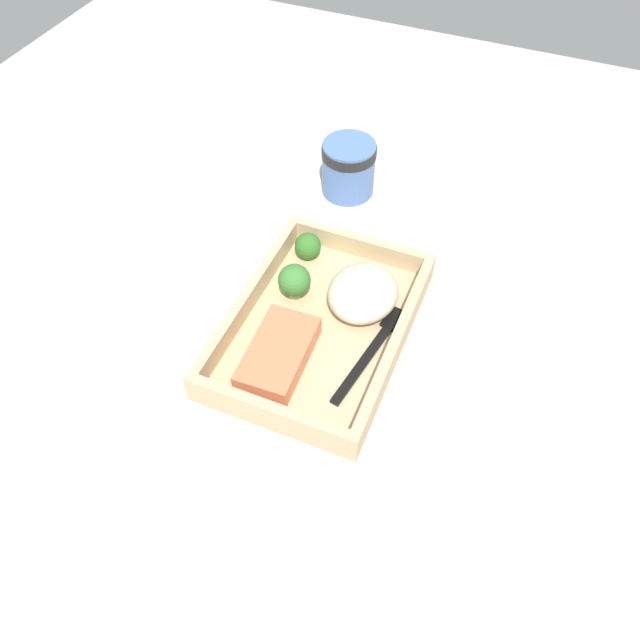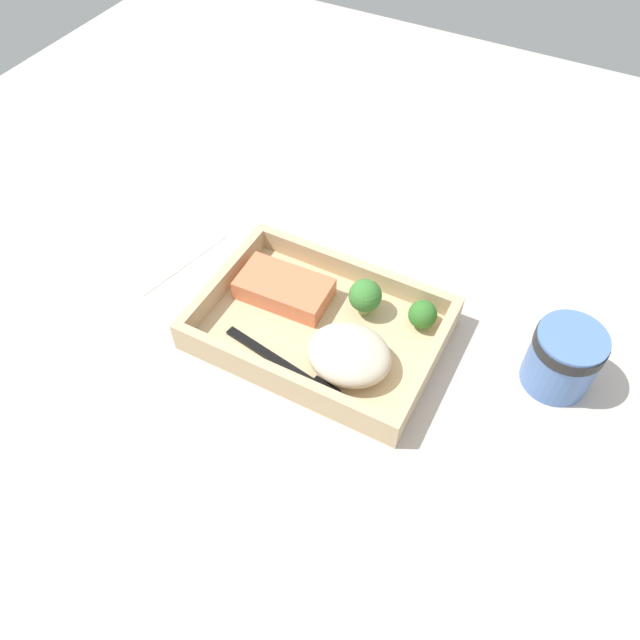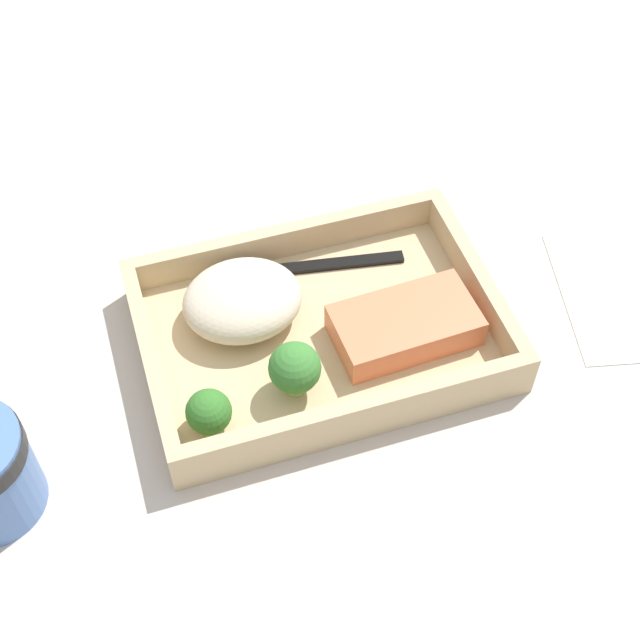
{
  "view_description": "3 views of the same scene",
  "coord_description": "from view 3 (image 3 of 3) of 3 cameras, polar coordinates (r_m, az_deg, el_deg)",
  "views": [
    {
      "loc": [
        -43.24,
        -17.94,
        59.63
      ],
      "look_at": [
        0.0,
        0.0,
        2.7
      ],
      "focal_mm": 35.0,
      "sensor_mm": 36.0,
      "label": 1
    },
    {
      "loc": [
        21.9,
        -41.44,
        59.92
      ],
      "look_at": [
        0.0,
        0.0,
        2.7
      ],
      "focal_mm": 35.0,
      "sensor_mm": 36.0,
      "label": 2
    },
    {
      "loc": [
        13.72,
        42.56,
        58.33
      ],
      "look_at": [
        0.0,
        0.0,
        2.7
      ],
      "focal_mm": 50.0,
      "sensor_mm": 36.0,
      "label": 3
    }
  ],
  "objects": [
    {
      "name": "ground_plane",
      "position": [
        0.74,
        0.0,
        -1.79
      ],
      "size": [
        160.0,
        160.0,
        2.0
      ],
      "primitive_type": "cube",
      "color": "#C0B2A8"
    },
    {
      "name": "mashed_potatoes",
      "position": [
        0.72,
        -4.98,
        1.27
      ],
      "size": [
        9.76,
        8.48,
        4.28
      ],
      "primitive_type": "ellipsoid",
      "color": "beige",
      "rests_on": "takeout_tray"
    },
    {
      "name": "salmon_fillet",
      "position": [
        0.72,
        5.45,
        -0.34
      ],
      "size": [
        11.68,
        6.83,
        2.67
      ],
      "primitive_type": "cube",
      "rotation": [
        0.0,
        0.0,
        0.04
      ],
      "color": "#DD734B",
      "rests_on": "takeout_tray"
    },
    {
      "name": "broccoli_floret_1",
      "position": [
        0.67,
        -1.62,
        -3.13
      ],
      "size": [
        4.04,
        4.04,
        4.93
      ],
      "color": "#8BA15D",
      "rests_on": "takeout_tray"
    },
    {
      "name": "takeout_tray",
      "position": [
        0.73,
        0.0,
        -1.03
      ],
      "size": [
        28.64,
        19.98,
        1.2
      ],
      "primitive_type": "cube",
      "color": "tan",
      "rests_on": "ground_plane"
    },
    {
      "name": "fork",
      "position": [
        0.77,
        -1.25,
        3.37
      ],
      "size": [
        15.86,
        4.24,
        0.44
      ],
      "color": "black",
      "rests_on": "takeout_tray"
    },
    {
      "name": "broccoli_floret_2",
      "position": [
        0.66,
        -7.13,
        -5.88
      ],
      "size": [
        3.46,
        3.46,
        3.71
      ],
      "color": "#7E9F5C",
      "rests_on": "takeout_tray"
    },
    {
      "name": "tray_rim",
      "position": [
        0.71,
        0.0,
        -0.01
      ],
      "size": [
        28.64,
        19.98,
        2.96
      ],
      "color": "tan",
      "rests_on": "takeout_tray"
    },
    {
      "name": "receipt_slip",
      "position": [
        0.8,
        17.92,
        1.59
      ],
      "size": [
        10.91,
        16.12,
        0.24
      ],
      "primitive_type": "cube",
      "rotation": [
        0.0,
        0.0,
        -0.23
      ],
      "color": "white",
      "rests_on": "ground_plane"
    }
  ]
}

